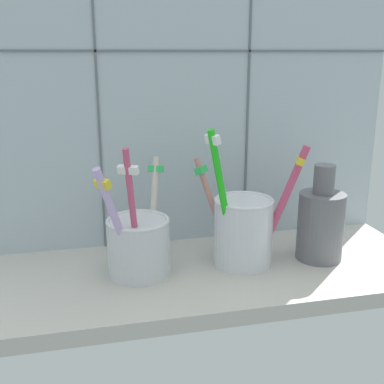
{
  "coord_description": "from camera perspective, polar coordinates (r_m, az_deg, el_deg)",
  "views": [
    {
      "loc": [
        -13.15,
        -55.83,
        29.37
      ],
      "look_at": [
        0.0,
        0.76,
        12.46
      ],
      "focal_mm": 45.04,
      "sensor_mm": 36.0,
      "label": 1
    }
  ],
  "objects": [
    {
      "name": "tile_wall_back",
      "position": [
        0.69,
        -2.14,
        10.54
      ],
      "size": [
        64.0,
        2.2,
        45.0
      ],
      "color": "#B2C1CC",
      "rests_on": "ground"
    },
    {
      "name": "toothbrush_cup_right",
      "position": [
        0.64,
        6.07,
        -4.31
      ],
      "size": [
        13.82,
        9.36,
        18.83
      ],
      "color": "silver",
      "rests_on": "counter_slab"
    },
    {
      "name": "counter_slab",
      "position": [
        0.64,
        0.16,
        -10.09
      ],
      "size": [
        64.0,
        22.0,
        2.0
      ],
      "primitive_type": "cube",
      "color": "#BCB7AD",
      "rests_on": "ground"
    },
    {
      "name": "ceramic_vase",
      "position": [
        0.68,
        14.94,
        -3.5
      ],
      "size": [
        6.2,
        6.2,
        13.19
      ],
      "color": "slate",
      "rests_on": "counter_slab"
    },
    {
      "name": "toothbrush_cup_left",
      "position": [
        0.61,
        -6.39,
        -6.06
      ],
      "size": [
        9.78,
        11.88,
        17.23
      ],
      "color": "silver",
      "rests_on": "counter_slab"
    }
  ]
}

